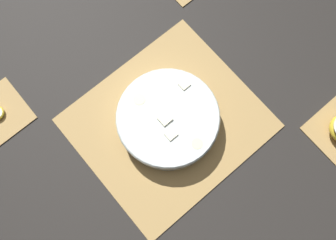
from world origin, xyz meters
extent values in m
plane|color=black|center=(0.00, 0.00, 0.00)|extent=(6.00, 6.00, 0.00)
cube|color=#A8844C|center=(0.00, 0.00, 0.00)|extent=(0.42, 0.38, 0.01)
cube|color=#4C381E|center=(-0.17, 0.00, 0.00)|extent=(0.01, 0.37, 0.00)
cube|color=#4C381E|center=(-0.13, 0.00, 0.00)|extent=(0.01, 0.37, 0.00)
cube|color=#4C381E|center=(-0.08, 0.00, 0.00)|extent=(0.01, 0.37, 0.00)
cube|color=#4C381E|center=(-0.04, 0.00, 0.00)|extent=(0.01, 0.37, 0.00)
cube|color=#4C381E|center=(0.00, 0.00, 0.00)|extent=(0.01, 0.37, 0.00)
cube|color=#4C381E|center=(0.04, 0.00, 0.00)|extent=(0.01, 0.37, 0.00)
cube|color=#4C381E|center=(0.08, 0.00, 0.00)|extent=(0.01, 0.37, 0.00)
cube|color=#4C381E|center=(0.13, 0.00, 0.00)|extent=(0.01, 0.37, 0.00)
cube|color=#4C381E|center=(0.17, 0.00, 0.00)|extent=(0.01, 0.37, 0.00)
cube|color=#4C381E|center=(0.26, -0.28, 0.00)|extent=(0.00, 0.13, 0.00)
cube|color=#4C381E|center=(0.29, -0.28, 0.00)|extent=(0.00, 0.13, 0.00)
cube|color=#4C381E|center=(-0.27, 0.28, 0.00)|extent=(0.00, 0.13, 0.00)
cylinder|color=silver|center=(0.00, 0.00, 0.03)|extent=(0.24, 0.24, 0.05)
torus|color=silver|center=(0.00, 0.00, 0.05)|extent=(0.24, 0.24, 0.01)
cylinder|color=beige|center=(0.00, -0.08, 0.05)|extent=(0.03, 0.03, 0.01)
cylinder|color=beige|center=(-0.02, -0.04, 0.05)|extent=(0.03, 0.03, 0.01)
cylinder|color=beige|center=(0.02, -0.07, 0.05)|extent=(0.03, 0.03, 0.01)
cylinder|color=beige|center=(0.09, 0.01, 0.02)|extent=(0.03, 0.03, 0.01)
cylinder|color=beige|center=(0.00, -0.09, 0.03)|extent=(0.03, 0.03, 0.01)
cylinder|color=beige|center=(0.04, 0.01, 0.03)|extent=(0.03, 0.03, 0.01)
cylinder|color=beige|center=(0.02, -0.01, 0.02)|extent=(0.03, 0.03, 0.01)
cylinder|color=beige|center=(-0.04, -0.08, 0.04)|extent=(0.03, 0.03, 0.01)
cylinder|color=beige|center=(-0.01, 0.09, 0.05)|extent=(0.03, 0.03, 0.01)
cylinder|color=beige|center=(-0.03, 0.05, 0.05)|extent=(0.03, 0.03, 0.01)
cylinder|color=beige|center=(0.09, 0.04, 0.04)|extent=(0.03, 0.03, 0.01)
cube|color=beige|center=(-0.05, 0.01, 0.03)|extent=(0.03, 0.03, 0.03)
cube|color=beige|center=(0.02, 0.04, 0.05)|extent=(0.02, 0.02, 0.02)
cube|color=beige|center=(-0.01, 0.03, 0.03)|extent=(0.02, 0.02, 0.02)
cube|color=beige|center=(-0.08, -0.03, 0.05)|extent=(0.02, 0.02, 0.02)
cube|color=beige|center=(0.03, -0.07, 0.03)|extent=(0.03, 0.03, 0.03)
cube|color=beige|center=(0.07, -0.04, 0.04)|extent=(0.03, 0.03, 0.03)
cube|color=beige|center=(0.07, 0.00, 0.04)|extent=(0.02, 0.02, 0.02)
cube|color=beige|center=(0.04, 0.07, 0.03)|extent=(0.03, 0.03, 0.03)
cube|color=beige|center=(0.01, 0.00, 0.05)|extent=(0.03, 0.03, 0.03)
ellipsoid|color=red|center=(-0.04, 0.06, 0.03)|extent=(0.03, 0.02, 0.01)
ellipsoid|color=orange|center=(-0.09, 0.01, 0.02)|extent=(0.04, 0.02, 0.02)
ellipsoid|color=orange|center=(0.01, 0.09, 0.03)|extent=(0.03, 0.02, 0.01)
ellipsoid|color=orange|center=(0.05, -0.03, 0.04)|extent=(0.03, 0.02, 0.01)
ellipsoid|color=orange|center=(-0.09, 0.03, 0.04)|extent=(0.03, 0.02, 0.01)
ellipsoid|color=orange|center=(-0.06, -0.06, 0.03)|extent=(0.03, 0.02, 0.01)
camera|label=1|loc=(0.16, 0.19, 0.92)|focal=42.00mm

